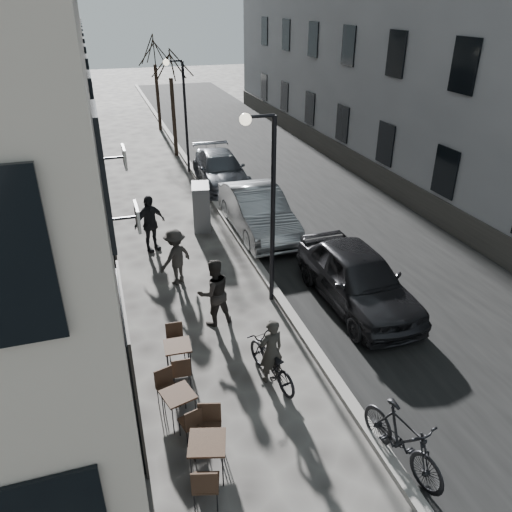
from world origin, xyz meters
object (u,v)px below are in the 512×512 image
tree_near (170,62)px  bistro_set_b (179,404)px  bistro_set_c (178,355)px  utility_cabinet (201,207)px  car_far (221,169)px  bicycle (271,362)px  pedestrian_mid (176,257)px  pedestrian_far (150,224)px  streetlamp_near (267,191)px  car_near (357,277)px  streetlamp_far (181,104)px  moped (402,439)px  tree_far (154,51)px  pedestrian_near (214,292)px  bistro_set_a (208,454)px  car_mid (258,211)px

tree_near → bistro_set_b: tree_near is taller
bistro_set_b → bistro_set_c: size_ratio=1.02×
utility_cabinet → car_far: size_ratio=0.34×
bicycle → pedestrian_mid: size_ratio=1.07×
pedestrian_far → tree_near: bearing=50.5°
streetlamp_near → car_near: streetlamp_near is taller
bicycle → streetlamp_near: bearing=-118.7°
bistro_set_b → pedestrian_mid: bearing=65.2°
pedestrian_mid → pedestrian_far: 2.39m
bicycle → car_near: bearing=-157.5°
streetlamp_far → moped: size_ratio=2.58×
streetlamp_far → bicycle: streetlamp_far is taller
car_far → moped: 15.59m
car_far → bistro_set_b: bearing=-105.3°
tree_far → moped: bearing=-89.0°
pedestrian_mid → tree_far: bearing=-130.6°
tree_near → pedestrian_near: bearing=-96.0°
pedestrian_mid → moped: bearing=75.4°
moped → pedestrian_far: bearing=96.4°
tree_near → pedestrian_near: (-1.64, -15.63, -3.77)m
streetlamp_near → streetlamp_far: (0.00, 12.00, 0.00)m
tree_far → car_near: size_ratio=1.22×
pedestrian_far → car_far: (3.75, 5.65, -0.24)m
tree_near → bistro_set_a: 20.69m
moped → tree_far: bearing=80.0°
tree_near → utility_cabinet: (-0.70, -9.69, -3.85)m
streetlamp_far → tree_far: 9.12m
utility_cabinet → car_near: size_ratio=0.35×
bistro_set_a → streetlamp_far: bearing=96.7°
tree_far → car_near: (2.21, -21.88, -3.87)m
tree_near → bistro_set_c: 17.95m
car_mid → pedestrian_mid: bearing=-141.6°
tree_near → bistro_set_b: bearing=-99.4°
bistro_set_b → car_mid: bearing=46.9°
utility_cabinet → bicycle: bearing=-81.6°
bistro_set_c → bistro_set_b: bearing=-96.1°
bistro_set_b → streetlamp_far: bearing=63.4°
car_far → streetlamp_far: bearing=119.1°
bicycle → pedestrian_near: pedestrian_near is taller
tree_far → bicycle: bearing=-92.4°
pedestrian_near → pedestrian_far: (-1.01, 4.67, 0.05)m
bistro_set_c → pedestrian_mid: size_ratio=0.85×
streetlamp_near → pedestrian_near: bearing=-158.3°
car_mid → car_far: bearing=89.6°
streetlamp_far → moped: (0.52, -17.87, -2.57)m
utility_cabinet → car_near: utility_cabinet is taller
bistro_set_c → pedestrian_near: size_ratio=0.79×
tree_near → car_far: (1.10, -5.30, -3.96)m
streetlamp_near → pedestrian_mid: 3.59m
car_near → car_mid: 5.37m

